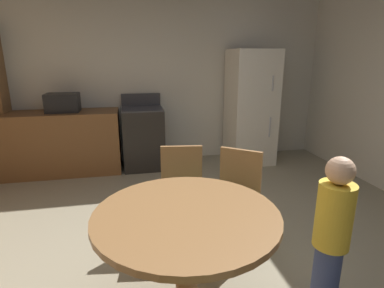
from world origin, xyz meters
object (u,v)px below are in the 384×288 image
(oven_range, at_px, (143,137))
(dining_table, at_px, (186,236))
(refrigerator, at_px, (251,107))
(chair_northeast, at_px, (236,193))
(chair_north, at_px, (182,189))
(person_child, at_px, (331,234))
(microwave, at_px, (63,103))

(oven_range, relative_size, dining_table, 0.98)
(refrigerator, height_order, chair_northeast, refrigerator)
(chair_north, height_order, person_child, person_child)
(microwave, bearing_deg, oven_range, 0.19)
(chair_north, xyz_separation_m, chair_northeast, (0.44, -0.19, 0.00))
(oven_range, height_order, person_child, oven_range)
(microwave, bearing_deg, refrigerator, -1.03)
(oven_range, bearing_deg, refrigerator, -1.82)
(refrigerator, relative_size, microwave, 4.00)
(person_child, bearing_deg, microwave, -47.19)
(chair_northeast, bearing_deg, person_child, 59.32)
(oven_range, height_order, chair_north, oven_range)
(oven_range, height_order, chair_northeast, oven_range)
(refrigerator, bearing_deg, oven_range, 178.18)
(microwave, bearing_deg, chair_northeast, -51.52)
(dining_table, distance_m, chair_north, 0.93)
(microwave, relative_size, dining_table, 0.39)
(chair_northeast, bearing_deg, microwave, -103.10)
(microwave, bearing_deg, dining_table, -67.81)
(microwave, bearing_deg, chair_north, -56.85)
(microwave, bearing_deg, person_child, -55.76)
(person_child, bearing_deg, oven_range, -63.34)
(microwave, distance_m, chair_north, 2.50)
(dining_table, distance_m, chair_northeast, 0.93)
(microwave, relative_size, person_child, 0.40)
(dining_table, bearing_deg, chair_north, 81.84)
(chair_north, distance_m, person_child, 1.30)
(refrigerator, distance_m, person_child, 3.13)
(chair_north, relative_size, chair_northeast, 1.00)
(refrigerator, bearing_deg, chair_northeast, -114.64)
(person_child, bearing_deg, refrigerator, -93.95)
(chair_northeast, height_order, person_child, person_child)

